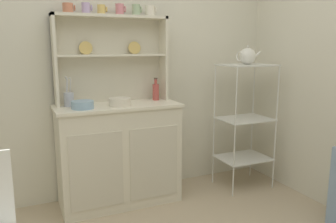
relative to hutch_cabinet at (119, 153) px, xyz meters
name	(u,v)px	position (x,y,z in m)	size (l,w,h in m)	color
wall_back	(106,57)	(-0.02, 0.26, 0.80)	(3.84, 0.05, 2.50)	silver
hutch_cabinet	(119,153)	(0.00, 0.00, 0.00)	(1.03, 0.45, 0.87)	silver
hutch_shelf_unit	(111,53)	(0.00, 0.16, 0.85)	(0.96, 0.18, 0.73)	beige
bakers_rack	(245,113)	(1.19, -0.14, 0.28)	(0.48, 0.37, 1.18)	silver
cup_terracotta_0	(68,8)	(-0.34, 0.12, 1.19)	(0.10, 0.08, 0.08)	#C67556
cup_lilac_1	(86,8)	(-0.20, 0.12, 1.20)	(0.08, 0.07, 0.09)	#B79ECC
cup_gold_2	(102,10)	(-0.08, 0.12, 1.19)	(0.08, 0.07, 0.08)	#DBB760
cup_rose_3	(120,9)	(0.08, 0.12, 1.20)	(0.08, 0.07, 0.09)	#D17A84
cup_sage_4	(136,10)	(0.22, 0.12, 1.20)	(0.08, 0.07, 0.09)	#9EB78E
cup_cream_5	(150,11)	(0.35, 0.12, 1.20)	(0.09, 0.08, 0.09)	silver
bowl_mixing_large	(83,105)	(-0.30, -0.07, 0.45)	(0.17, 0.17, 0.06)	#8EB2D1
bowl_floral_medium	(120,102)	(0.00, -0.07, 0.45)	(0.18, 0.18, 0.06)	silver
jam_bottle	(156,91)	(0.38, 0.09, 0.50)	(0.06, 0.06, 0.20)	#B74C47
utensil_jar	(69,99)	(-0.38, 0.08, 0.48)	(0.08, 0.08, 0.24)	#B2B7C6
porcelain_teapot	(247,56)	(1.19, -0.14, 0.81)	(0.24, 0.15, 0.17)	white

